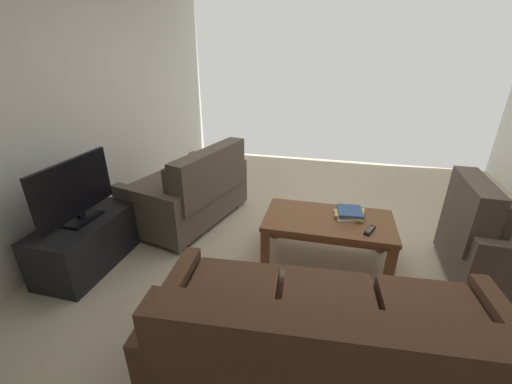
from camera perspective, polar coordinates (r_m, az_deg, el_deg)
name	(u,v)px	position (r m, az deg, el deg)	size (l,w,h in m)	color
ground_plane	(324,254)	(3.15, 12.03, -10.68)	(4.85, 5.71, 0.01)	beige
wall_right	(75,106)	(3.57, -29.48, 13.22)	(0.12, 5.71, 2.55)	silver
sofa_main	(327,346)	(1.90, 12.56, -25.20)	(1.90, 0.96, 0.79)	black
loveseat_near	(192,190)	(3.55, -11.34, 0.27)	(1.08, 1.43, 0.85)	black
coffee_table	(328,225)	(2.90, 12.67, -5.76)	(1.11, 0.60, 0.42)	brown
tv_stand	(87,242)	(3.19, -27.79, -7.89)	(0.47, 0.91, 0.45)	black
flat_tv	(74,190)	(2.99, -29.57, 0.25)	(0.20, 0.80, 0.53)	black
armchair_side	(503,245)	(3.20, 37.63, -7.45)	(0.89, 0.90, 0.87)	black
book_stack	(349,213)	(2.94, 16.25, -3.59)	(0.28, 0.29, 0.06)	silver
tv_remote	(370,230)	(2.76, 19.55, -6.45)	(0.10, 0.16, 0.02)	black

